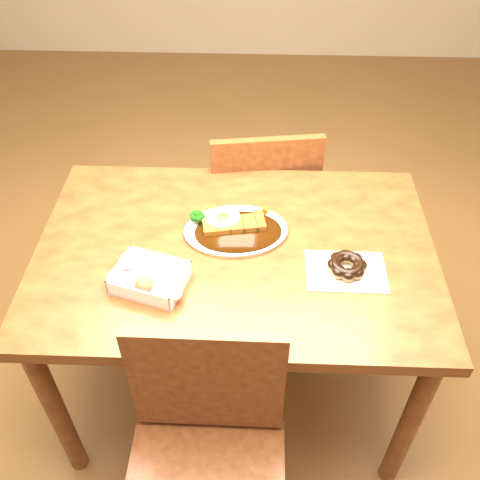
{
  "coord_description": "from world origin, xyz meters",
  "views": [
    {
      "loc": [
        0.06,
        -1.15,
        1.87
      ],
      "look_at": [
        0.01,
        -0.03,
        0.81
      ],
      "focal_mm": 40.0,
      "sensor_mm": 36.0,
      "label": 1
    }
  ],
  "objects_px": {
    "table": "(236,270)",
    "katsu_curry_plate": "(234,228)",
    "donut_box": "(148,277)",
    "pon_de_ring": "(347,266)",
    "chair_near": "(206,462)",
    "chair_far": "(260,204)"
  },
  "relations": [
    {
      "from": "table",
      "to": "pon_de_ring",
      "type": "bearing_deg",
      "value": -14.88
    },
    {
      "from": "chair_near",
      "to": "pon_de_ring",
      "type": "bearing_deg",
      "value": 50.33
    },
    {
      "from": "table",
      "to": "donut_box",
      "type": "bearing_deg",
      "value": -147.1
    },
    {
      "from": "table",
      "to": "katsu_curry_plate",
      "type": "height_order",
      "value": "katsu_curry_plate"
    },
    {
      "from": "chair_near",
      "to": "donut_box",
      "type": "xyz_separation_m",
      "value": [
        -0.18,
        0.38,
        0.3
      ]
    },
    {
      "from": "chair_near",
      "to": "katsu_curry_plate",
      "type": "xyz_separation_m",
      "value": [
        0.05,
        0.61,
        0.29
      ]
    },
    {
      "from": "donut_box",
      "to": "chair_far",
      "type": "bearing_deg",
      "value": 65.45
    },
    {
      "from": "table",
      "to": "katsu_curry_plate",
      "type": "relative_size",
      "value": 3.57
    },
    {
      "from": "table",
      "to": "pon_de_ring",
      "type": "height_order",
      "value": "pon_de_ring"
    },
    {
      "from": "katsu_curry_plate",
      "to": "pon_de_ring",
      "type": "bearing_deg",
      "value": -25.51
    },
    {
      "from": "chair_far",
      "to": "donut_box",
      "type": "distance_m",
      "value": 0.81
    },
    {
      "from": "donut_box",
      "to": "table",
      "type": "bearing_deg",
      "value": 32.9
    },
    {
      "from": "chair_far",
      "to": "pon_de_ring",
      "type": "distance_m",
      "value": 0.73
    },
    {
      "from": "chair_near",
      "to": "table",
      "type": "bearing_deg",
      "value": 84.4
    },
    {
      "from": "chair_far",
      "to": "table",
      "type": "bearing_deg",
      "value": 73.72
    },
    {
      "from": "table",
      "to": "chair_near",
      "type": "xyz_separation_m",
      "value": [
        -0.06,
        -0.53,
        -0.17
      ]
    },
    {
      "from": "chair_near",
      "to": "katsu_curry_plate",
      "type": "relative_size",
      "value": 2.59
    },
    {
      "from": "katsu_curry_plate",
      "to": "pon_de_ring",
      "type": "relative_size",
      "value": 1.46
    },
    {
      "from": "donut_box",
      "to": "katsu_curry_plate",
      "type": "bearing_deg",
      "value": 44.34
    },
    {
      "from": "katsu_curry_plate",
      "to": "donut_box",
      "type": "distance_m",
      "value": 0.32
    },
    {
      "from": "chair_near",
      "to": "pon_de_ring",
      "type": "height_order",
      "value": "chair_near"
    },
    {
      "from": "katsu_curry_plate",
      "to": "donut_box",
      "type": "height_order",
      "value": "katsu_curry_plate"
    }
  ]
}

